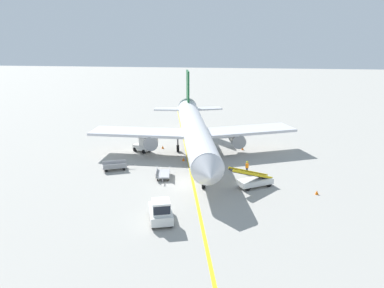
{
  "coord_description": "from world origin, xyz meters",
  "views": [
    {
      "loc": [
        5.0,
        -38.62,
        15.85
      ],
      "look_at": [
        -0.53,
        7.05,
        2.5
      ],
      "focal_mm": 35.48,
      "sensor_mm": 36.0,
      "label": 1
    }
  ],
  "objects": [
    {
      "name": "safety_cone_wingtip_right",
      "position": [
        -5.48,
        12.76,
        0.22
      ],
      "size": [
        0.36,
        0.36,
        0.44
      ],
      "primitive_type": "cone",
      "color": "orange",
      "rests_on": "ground"
    },
    {
      "name": "pushback_tug",
      "position": [
        -1.32,
        -9.08,
        0.99
      ],
      "size": [
        2.85,
        3.99,
        2.2
      ],
      "color": "silver",
      "rests_on": "ground"
    },
    {
      "name": "baggage_cart_loaded",
      "position": [
        -9.54,
        3.35,
        0.47
      ],
      "size": [
        3.78,
        2.5,
        0.94
      ],
      "color": "#A5A5A8",
      "rests_on": "ground"
    },
    {
      "name": "belt_loader_forward_hold",
      "position": [
        7.08,
        -0.09,
        0.78
      ],
      "size": [
        4.93,
        3.64,
        2.59
      ],
      "color": "silver",
      "rests_on": "ground"
    },
    {
      "name": "airliner",
      "position": [
        -0.64,
        10.59,
        3.42
      ],
      "size": [
        28.06,
        35.14,
        10.1
      ],
      "color": "silver",
      "rests_on": "ground"
    },
    {
      "name": "safety_cone_nose_right",
      "position": [
        5.94,
        13.52,
        0.22
      ],
      "size": [
        0.36,
        0.36,
        0.44
      ],
      "primitive_type": "cone",
      "color": "orange",
      "rests_on": "ground"
    },
    {
      "name": "safety_cone_nose_left",
      "position": [
        -1.73,
        7.65,
        0.22
      ],
      "size": [
        0.36,
        0.36,
        0.44
      ],
      "primitive_type": "cone",
      "color": "orange",
      "rests_on": "ground"
    },
    {
      "name": "baggage_cart_empty_trailing",
      "position": [
        -3.21,
        1.5,
        0.47
      ],
      "size": [
        1.99,
        3.84,
        0.94
      ],
      "color": "#A5A5A8",
      "rests_on": "ground"
    },
    {
      "name": "safety_cone_wingtip_left",
      "position": [
        13.42,
        -1.34,
        0.22
      ],
      "size": [
        0.36,
        0.36,
        0.44
      ],
      "primitive_type": "cone",
      "color": "orange",
      "rests_on": "ground"
    },
    {
      "name": "baggage_tug_near_wing",
      "position": [
        -7.9,
        10.87,
        0.93
      ],
      "size": [
        2.73,
        2.29,
        2.1
      ],
      "color": "silver",
      "rests_on": "ground"
    },
    {
      "name": "ground_plane",
      "position": [
        0.0,
        0.0,
        0.0
      ],
      "size": [
        300.0,
        300.0,
        0.0
      ],
      "primitive_type": "plane",
      "color": "#9E9B93"
    },
    {
      "name": "ground_crew_marshaller",
      "position": [
        6.36,
        3.5,
        0.91
      ],
      "size": [
        0.36,
        0.24,
        1.7
      ],
      "color": "#26262D",
      "rests_on": "ground"
    },
    {
      "name": "taxi_line_yellow",
      "position": [
        -0.53,
        5.0,
        0.0
      ],
      "size": [
        15.9,
        78.52,
        0.01
      ],
      "primitive_type": "cube",
      "rotation": [
        0.0,
        0.0,
        0.2
      ],
      "color": "yellow",
      "rests_on": "ground"
    }
  ]
}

